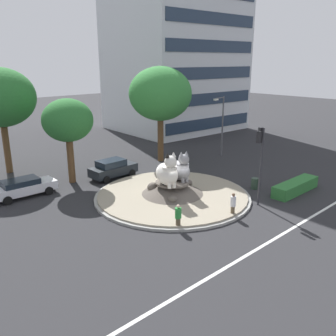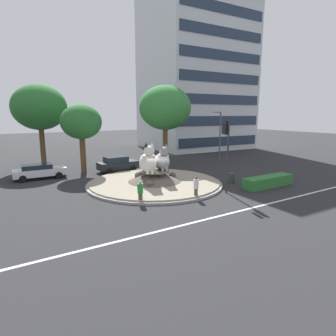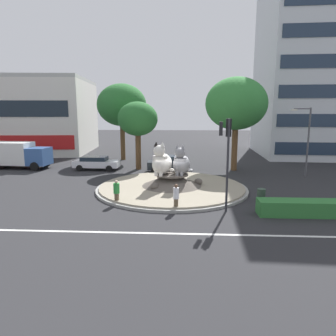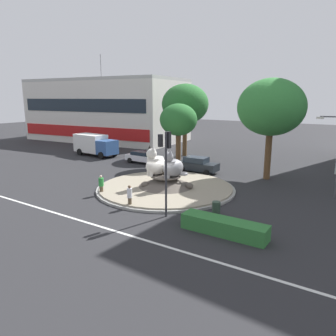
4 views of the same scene
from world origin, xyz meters
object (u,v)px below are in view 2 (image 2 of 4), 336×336
object	(u,v)px
streetlight_arm	(219,133)
hatchback_near_shophouse	(117,164)
cat_statue_grey	(162,160)
second_tree_near_tower	(165,108)
sedan_on_far_lane	(39,171)
broadleaf_tree_behind_island	(39,108)
office_tower	(196,73)
traffic_light_mast	(227,141)
pedestrian_white_shirt	(196,187)
pedestrian_green_shirt	(140,192)
litter_bin	(231,178)
cat_statue_white	(148,161)
third_tree_left	(81,123)

from	to	relation	value
streetlight_arm	hatchback_near_shophouse	bearing A→B (deg)	-17.65
cat_statue_grey	second_tree_near_tower	size ratio (longest dim) A/B	0.25
cat_statue_grey	sedan_on_far_lane	bearing A→B (deg)	-118.92
broadleaf_tree_behind_island	second_tree_near_tower	distance (m)	14.43
office_tower	second_tree_near_tower	bearing A→B (deg)	-135.43
traffic_light_mast	pedestrian_white_shirt	distance (m)	4.34
pedestrian_green_shirt	pedestrian_white_shirt	bearing A→B (deg)	-151.90
traffic_light_mast	hatchback_near_shophouse	bearing A→B (deg)	23.81
pedestrian_green_shirt	second_tree_near_tower	bearing A→B (deg)	-83.21
streetlight_arm	litter_bin	size ratio (longest dim) A/B	7.05
cat_statue_grey	litter_bin	xyz separation A→B (m)	(5.39, -3.01, -1.64)
pedestrian_green_shirt	sedan_on_far_lane	world-z (taller)	pedestrian_green_shirt
cat_statue_white	pedestrian_white_shirt	world-z (taller)	cat_statue_white
office_tower	pedestrian_green_shirt	size ratio (longest dim) A/B	16.40
third_tree_left	traffic_light_mast	bearing A→B (deg)	-61.50
second_tree_near_tower	pedestrian_white_shirt	bearing A→B (deg)	-112.54
streetlight_arm	traffic_light_mast	bearing A→B (deg)	39.81
third_tree_left	pedestrian_green_shirt	world-z (taller)	third_tree_left
cat_statue_white	streetlight_arm	size ratio (longest dim) A/B	0.42
cat_statue_white	litter_bin	world-z (taller)	cat_statue_white
cat_statue_grey	office_tower	world-z (taller)	office_tower
broadleaf_tree_behind_island	pedestrian_green_shirt	bearing A→B (deg)	-79.90
broadleaf_tree_behind_island	litter_bin	size ratio (longest dim) A/B	10.44
cat_statue_white	broadleaf_tree_behind_island	xyz separation A→B (m)	(-6.03, 15.05, 4.61)
litter_bin	second_tree_near_tower	bearing A→B (deg)	90.02
office_tower	third_tree_left	bearing A→B (deg)	-149.75
second_tree_near_tower	pedestrian_white_shirt	xyz separation A→B (m)	(-5.64, -13.59, -5.87)
streetlight_arm	litter_bin	xyz separation A→B (m)	(-5.98, -8.48, -3.26)
third_tree_left	broadleaf_tree_behind_island	bearing A→B (deg)	114.48
traffic_light_mast	third_tree_left	bearing A→B (deg)	33.55
traffic_light_mast	litter_bin	bearing A→B (deg)	-47.98
cat_statue_grey	hatchback_near_shophouse	xyz separation A→B (m)	(-1.39, 7.03, -1.23)
second_tree_near_tower	pedestrian_green_shirt	bearing A→B (deg)	-127.42
sedan_on_far_lane	cat_statue_white	bearing A→B (deg)	-45.73
cat_statue_grey	streetlight_arm	distance (m)	12.71
traffic_light_mast	third_tree_left	distance (m)	15.33
pedestrian_green_shirt	third_tree_left	bearing A→B (deg)	-43.78
office_tower	third_tree_left	distance (m)	28.21
traffic_light_mast	sedan_on_far_lane	distance (m)	17.64
traffic_light_mast	broadleaf_tree_behind_island	size ratio (longest dim) A/B	0.59
hatchback_near_shophouse	litter_bin	bearing A→B (deg)	-57.89
sedan_on_far_lane	litter_bin	xyz separation A→B (m)	(14.33, -10.81, -0.31)
pedestrian_green_shirt	cat_statue_grey	bearing A→B (deg)	-91.43
streetlight_arm	cat_statue_grey	bearing A→B (deg)	15.03
cat_statue_white	cat_statue_grey	distance (m)	1.51
cat_statue_white	second_tree_near_tower	bearing A→B (deg)	157.17
streetlight_arm	hatchback_near_shophouse	world-z (taller)	streetlight_arm
broadleaf_tree_behind_island	pedestrian_white_shirt	size ratio (longest dim) A/B	5.61
cat_statue_grey	pedestrian_green_shirt	xyz separation A→B (m)	(-4.15, -4.06, -1.24)
sedan_on_far_lane	hatchback_near_shophouse	bearing A→B (deg)	-4.52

